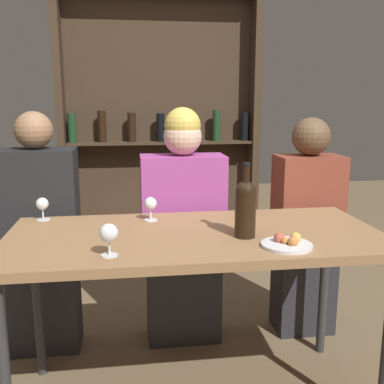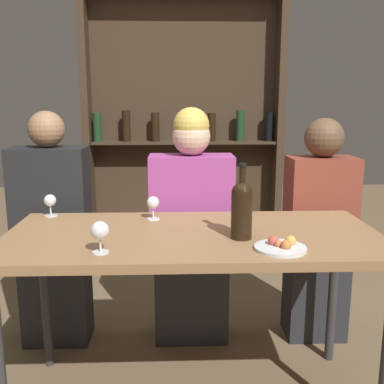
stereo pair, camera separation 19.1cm
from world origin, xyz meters
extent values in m
cube|color=olive|center=(0.00, 0.00, 0.75)|extent=(1.54, 0.70, 0.04)
cylinder|color=#2D2D30|center=(-0.71, -0.29, 0.37)|extent=(0.04, 0.04, 0.73)
cylinder|color=#2D2D30|center=(-0.71, 0.29, 0.37)|extent=(0.04, 0.04, 0.73)
cylinder|color=#2D2D30|center=(0.71, 0.29, 0.37)|extent=(0.04, 0.04, 0.73)
cube|color=#38281C|center=(0.00, 2.09, 1.15)|extent=(1.59, 0.02, 2.29)
cube|color=#38281C|center=(-0.80, 1.99, 1.15)|extent=(0.06, 0.18, 2.29)
cube|color=#38281C|center=(0.80, 1.99, 1.15)|extent=(0.06, 0.18, 2.29)
cube|color=#38281C|center=(0.00, 1.99, 0.95)|extent=(1.51, 0.18, 0.02)
cylinder|color=#19381E|center=(-0.71, 1.98, 1.08)|extent=(0.07, 0.07, 0.23)
cylinder|color=black|center=(-0.48, 1.99, 1.09)|extent=(0.07, 0.07, 0.26)
cylinder|color=black|center=(-0.24, 1.99, 1.08)|extent=(0.07, 0.07, 0.24)
cylinder|color=black|center=(0.00, 1.98, 1.08)|extent=(0.07, 0.07, 0.23)
cylinder|color=black|center=(0.23, 1.99, 1.08)|extent=(0.07, 0.07, 0.23)
cylinder|color=#19381E|center=(0.47, 1.98, 1.09)|extent=(0.07, 0.07, 0.25)
cylinder|color=black|center=(0.71, 1.99, 1.08)|extent=(0.07, 0.07, 0.24)
cylinder|color=black|center=(0.19, -0.08, 0.86)|extent=(0.08, 0.08, 0.18)
sphere|color=black|center=(0.19, -0.08, 0.95)|extent=(0.08, 0.08, 0.08)
cylinder|color=black|center=(0.19, -0.08, 1.00)|extent=(0.03, 0.03, 0.10)
cylinder|color=black|center=(0.19, -0.08, 1.06)|extent=(0.03, 0.03, 0.01)
cylinder|color=silver|center=(-0.17, 0.22, 0.77)|extent=(0.06, 0.06, 0.00)
cylinder|color=silver|center=(-0.17, 0.22, 0.80)|extent=(0.01, 0.01, 0.06)
sphere|color=silver|center=(-0.17, 0.22, 0.85)|extent=(0.06, 0.06, 0.06)
cylinder|color=silver|center=(-0.66, 0.30, 0.77)|extent=(0.06, 0.06, 0.00)
cylinder|color=silver|center=(-0.66, 0.30, 0.80)|extent=(0.01, 0.01, 0.06)
sphere|color=silver|center=(-0.66, 0.30, 0.84)|extent=(0.06, 0.06, 0.06)
cylinder|color=silver|center=(-0.34, -0.23, 0.77)|extent=(0.06, 0.06, 0.00)
cylinder|color=silver|center=(-0.34, -0.23, 0.80)|extent=(0.01, 0.01, 0.06)
sphere|color=silver|center=(-0.34, -0.23, 0.85)|extent=(0.07, 0.07, 0.07)
cylinder|color=silver|center=(0.31, -0.22, 0.77)|extent=(0.19, 0.19, 0.01)
sphere|color=#E5BC66|center=(0.35, -0.19, 0.79)|extent=(0.02, 0.02, 0.02)
sphere|color=#C67038|center=(0.30, -0.22, 0.79)|extent=(0.03, 0.03, 0.03)
sphere|color=#C67038|center=(0.33, -0.24, 0.79)|extent=(0.04, 0.04, 0.04)
sphere|color=#B74C3D|center=(0.29, -0.19, 0.79)|extent=(0.04, 0.04, 0.04)
sphere|color=gold|center=(0.35, -0.19, 0.79)|extent=(0.04, 0.04, 0.04)
cube|color=#26262B|center=(-0.72, 0.54, 0.23)|extent=(0.34, 0.22, 0.45)
cube|color=black|center=(-0.72, 0.54, 0.76)|extent=(0.38, 0.22, 0.61)
sphere|color=#8C6647|center=(-0.72, 0.54, 1.16)|extent=(0.18, 0.18, 0.18)
cube|color=#26262B|center=(0.01, 0.54, 0.23)|extent=(0.39, 0.22, 0.45)
cube|color=#9E3F8C|center=(0.01, 0.54, 0.74)|extent=(0.44, 0.22, 0.57)
sphere|color=beige|center=(0.01, 0.54, 1.12)|extent=(0.20, 0.20, 0.20)
sphere|color=gold|center=(0.01, 0.54, 1.17)|extent=(0.19, 0.19, 0.19)
cube|color=#26262B|center=(0.70, 0.54, 0.23)|extent=(0.32, 0.22, 0.45)
cube|color=brown|center=(0.70, 0.54, 0.73)|extent=(0.35, 0.22, 0.56)
sphere|color=brown|center=(0.70, 0.54, 1.11)|extent=(0.20, 0.20, 0.20)
camera|label=1|loc=(-0.26, -1.75, 1.30)|focal=42.00mm
camera|label=2|loc=(-0.07, -1.76, 1.30)|focal=42.00mm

